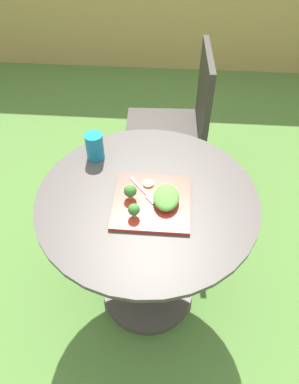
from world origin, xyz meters
TOP-DOWN VIEW (x-y plane):
  - ground_plane at (0.00, 0.00)m, footprint 12.00×12.00m
  - patio_table at (0.00, 0.00)m, footprint 0.82×0.82m
  - patio_chair at (0.12, 0.77)m, footprint 0.46×0.46m
  - salad_plate at (0.02, -0.03)m, footprint 0.27×0.27m
  - drinking_glass at (-0.22, 0.20)m, footprint 0.07×0.07m
  - fork at (-0.01, 0.00)m, footprint 0.11×0.13m
  - lettuce_mound at (0.07, -0.03)m, footprint 0.09×0.13m
  - broccoli_floret_0 at (-0.04, -0.11)m, footprint 0.04×0.04m
  - broccoli_floret_1 at (-0.06, -0.03)m, footprint 0.05×0.05m
  - cucumber_slice_0 at (-0.00, 0.05)m, footprint 0.04×0.04m

SIDE VIEW (x-z plane):
  - ground_plane at x=0.00m, z-range 0.00..0.00m
  - patio_table at x=0.00m, z-range 0.07..0.79m
  - patio_chair at x=0.12m, z-range 0.08..0.98m
  - salad_plate at x=0.02m, z-range 0.72..0.73m
  - fork at x=-0.01m, z-range 0.73..0.73m
  - cucumber_slice_0 at x=0.00m, z-range 0.73..0.74m
  - lettuce_mound at x=0.07m, z-range 0.73..0.77m
  - broccoli_floret_0 at x=-0.04m, z-range 0.74..0.79m
  - drinking_glass at x=-0.22m, z-range 0.71..0.82m
  - broccoli_floret_1 at x=-0.06m, z-range 0.74..0.80m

